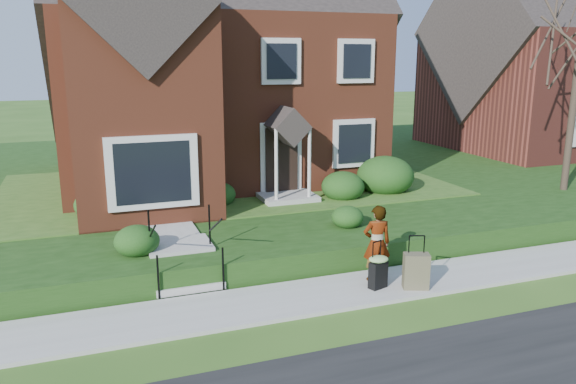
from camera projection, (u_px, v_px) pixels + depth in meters
name	position (u px, v px, depth m)	size (l,w,h in m)	color
ground	(323.00, 296.00, 11.36)	(120.00, 120.00, 0.00)	#2D5119
sidewalk	(323.00, 294.00, 11.35)	(60.00, 1.60, 0.08)	#9E9B93
terrace	(306.00, 170.00, 22.58)	(44.00, 20.00, 0.60)	#18350E
walkway	(162.00, 215.00, 14.95)	(1.20, 6.00, 0.06)	#9E9B93
main_house	(205.00, 40.00, 18.84)	(10.40, 10.20, 9.40)	brown
neighbour_house	(551.00, 45.00, 25.51)	(9.40, 8.00, 9.20)	maroon
front_steps	(183.00, 259.00, 12.10)	(1.40, 2.02, 1.50)	#9E9B93
foundation_shrubs	(309.00, 185.00, 16.28)	(10.08, 4.60, 1.25)	#143510
woman	(377.00, 243.00, 11.80)	(0.60, 0.40, 1.65)	#999999
suitcase_black	(378.00, 270.00, 11.50)	(0.50, 0.45, 1.00)	black
suitcase_olive	(416.00, 271.00, 11.49)	(0.59, 0.46, 1.12)	brown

